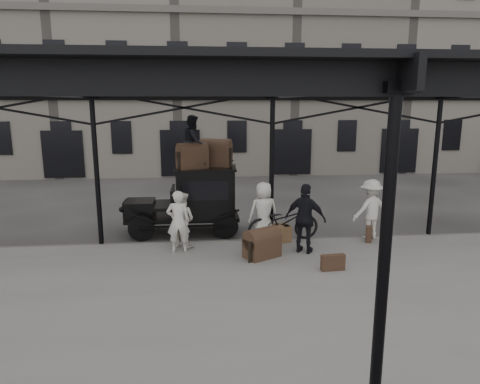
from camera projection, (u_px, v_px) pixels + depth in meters
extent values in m
plane|color=#383533|center=(283.00, 268.00, 11.02)|extent=(120.00, 120.00, 0.00)
cube|color=slate|center=(301.00, 301.00, 9.06)|extent=(28.00, 8.00, 0.15)
cylinder|color=black|center=(272.00, 174.00, 12.53)|extent=(0.14, 0.14, 4.30)
cylinder|color=black|center=(382.00, 283.00, 4.93)|extent=(0.14, 0.14, 4.30)
cube|color=black|center=(273.00, 92.00, 12.05)|extent=(22.00, 0.10, 0.45)
cube|color=black|center=(398.00, 75.00, 4.45)|extent=(22.00, 0.10, 0.45)
cube|color=black|center=(304.00, 79.00, 8.41)|extent=(22.50, 9.00, 0.08)
cube|color=silver|center=(304.00, 75.00, 8.39)|extent=(18.00, 7.00, 0.04)
cube|color=slate|center=(231.00, 57.00, 27.12)|extent=(64.00, 8.00, 14.00)
cylinder|color=black|center=(141.00, 229.00, 13.11)|extent=(0.80, 0.10, 0.80)
cylinder|color=black|center=(147.00, 216.00, 14.52)|extent=(0.80, 0.10, 0.80)
cylinder|color=black|center=(226.00, 226.00, 13.35)|extent=(0.80, 0.10, 0.80)
cylinder|color=black|center=(223.00, 215.00, 14.75)|extent=(0.80, 0.10, 0.80)
cube|color=black|center=(183.00, 217.00, 13.90)|extent=(3.60, 1.25, 0.12)
cube|color=black|center=(140.00, 209.00, 13.71)|extent=(0.90, 1.00, 0.55)
cube|color=black|center=(125.00, 209.00, 13.67)|extent=(0.06, 0.70, 0.55)
cube|color=black|center=(165.00, 205.00, 13.76)|extent=(0.70, 1.30, 0.10)
cube|color=black|center=(206.00, 192.00, 13.80)|extent=(1.80, 1.45, 1.55)
cube|color=black|center=(206.00, 191.00, 13.05)|extent=(1.40, 0.02, 0.60)
cube|color=black|center=(205.00, 168.00, 13.63)|extent=(1.90, 1.55, 0.06)
imported|color=silver|center=(178.00, 221.00, 11.65)|extent=(0.63, 0.42, 1.73)
imported|color=silver|center=(182.00, 219.00, 12.13)|extent=(0.97, 0.92, 1.58)
imported|color=silver|center=(264.00, 212.00, 12.54)|extent=(0.96, 0.71, 1.79)
imported|color=black|center=(305.00, 219.00, 11.57)|extent=(1.21, 0.97, 1.92)
imported|color=silver|center=(370.00, 209.00, 12.83)|extent=(1.31, 0.98, 1.81)
imported|color=black|center=(283.00, 222.00, 12.66)|extent=(2.29, 1.11, 1.15)
imported|color=black|center=(193.00, 142.00, 13.33)|extent=(0.72, 0.87, 1.64)
cube|color=brown|center=(279.00, 233.00, 12.63)|extent=(0.70, 0.59, 0.50)
cube|color=#4B3022|center=(369.00, 233.00, 12.76)|extent=(0.35, 0.62, 0.45)
cube|color=#4B3022|center=(333.00, 262.00, 10.48)|extent=(0.61, 0.21, 0.40)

